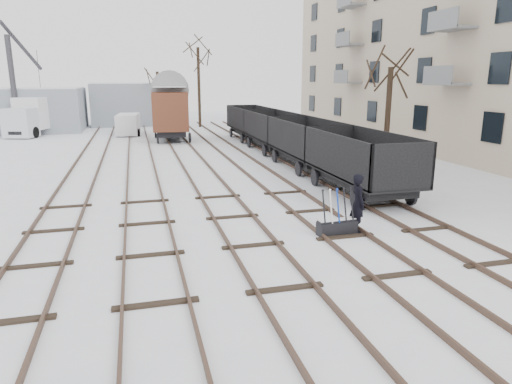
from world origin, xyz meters
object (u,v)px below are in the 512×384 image
at_px(worker, 358,203).
at_px(lorry, 36,115).
at_px(ground_frame, 337,226).
at_px(panel_van, 128,124).
at_px(freight_wagon_a, 360,171).
at_px(crane, 16,107).
at_px(box_van_wagon, 171,109).

height_order(worker, lorry, lorry).
height_order(ground_frame, worker, worker).
relative_size(ground_frame, panel_van, 0.35).
relative_size(worker, panel_van, 0.45).
bearing_deg(freight_wagon_a, worker, -117.86).
bearing_deg(crane, freight_wagon_a, -33.90).
distance_m(worker, box_van_wagon, 25.27).
xyz_separation_m(lorry, panel_van, (7.91, -2.23, -0.75)).
height_order(ground_frame, freight_wagon_a, freight_wagon_a).
bearing_deg(worker, panel_van, 19.28).
distance_m(freight_wagon_a, crane, 33.28).
bearing_deg(box_van_wagon, worker, -75.85).
relative_size(worker, crane, 0.20).
bearing_deg(box_van_wagon, freight_wagon_a, -67.65).
relative_size(freight_wagon_a, crane, 0.68).
bearing_deg(ground_frame, crane, 112.66).
bearing_deg(box_van_wagon, panel_van, 130.99).
bearing_deg(worker, ground_frame, 102.90).
distance_m(freight_wagon_a, lorry, 32.64).
relative_size(lorry, crane, 0.79).
relative_size(worker, freight_wagon_a, 0.30).
xyz_separation_m(panel_van, crane, (-9.38, 1.98, 1.57)).
xyz_separation_m(freight_wagon_a, crane, (-19.14, 27.18, 1.51)).
height_order(panel_van, crane, crane).
bearing_deg(crane, box_van_wagon, -6.85).
relative_size(panel_van, crane, 0.45).
height_order(freight_wagon_a, box_van_wagon, box_van_wagon).
relative_size(freight_wagon_a, panel_van, 1.52).
relative_size(lorry, panel_van, 1.77).
distance_m(freight_wagon_a, panel_van, 27.03).
height_order(freight_wagon_a, panel_van, freight_wagon_a).
xyz_separation_m(ground_frame, crane, (-16.01, 31.78, 2.25)).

